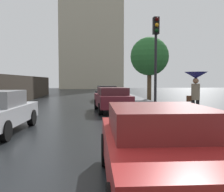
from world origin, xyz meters
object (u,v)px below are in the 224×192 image
car_black_mid_road (107,93)px  traffic_light (156,48)px  pedestrian_with_umbrella_near (196,83)px  car_maroon_behind_camera (112,99)px  street_tree_near (149,57)px  car_red_far_lane (161,146)px

car_black_mid_road → traffic_light: size_ratio=1.03×
pedestrian_with_umbrella_near → car_maroon_behind_camera: bearing=138.8°
street_tree_near → pedestrian_with_umbrella_near: bearing=-94.9°
traffic_light → street_tree_near: bearing=78.3°
car_black_mid_road → street_tree_near: bearing=6.1°
car_maroon_behind_camera → street_tree_near: street_tree_near is taller
car_black_mid_road → car_maroon_behind_camera: (-0.15, -7.89, 0.04)m
pedestrian_with_umbrella_near → street_tree_near: bearing=100.0°
pedestrian_with_umbrella_near → car_black_mid_road: bearing=117.9°
car_red_far_lane → pedestrian_with_umbrella_near: pedestrian_with_umbrella_near is taller
pedestrian_with_umbrella_near → traffic_light: traffic_light is taller
car_red_far_lane → traffic_light: 7.99m
car_maroon_behind_camera → traffic_light: (1.71, -3.09, 2.48)m
car_black_mid_road → car_red_far_lane: car_red_far_lane is taller
car_red_far_lane → street_tree_near: size_ratio=0.68×
car_black_mid_road → pedestrian_with_umbrella_near: bearing=-80.7°
car_black_mid_road → car_red_far_lane: size_ratio=1.17×
car_black_mid_road → pedestrian_with_umbrella_near: size_ratio=2.31×
pedestrian_with_umbrella_near → street_tree_near: (1.12, 13.04, 2.29)m
car_maroon_behind_camera → car_red_far_lane: bearing=-94.3°
pedestrian_with_umbrella_near → traffic_light: 2.43m
car_maroon_behind_camera → traffic_light: bearing=-65.0°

